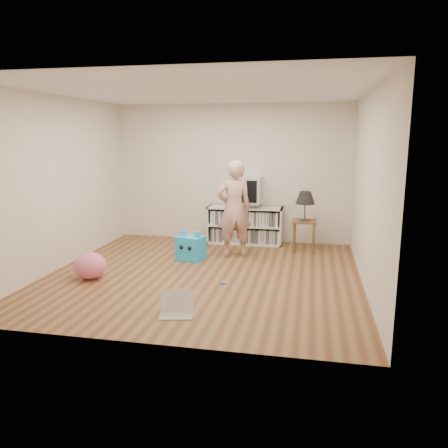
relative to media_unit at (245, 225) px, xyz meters
name	(u,v)px	position (x,y,z in m)	size (l,w,h in m)	color
ground	(204,274)	(-0.30, -2.04, -0.35)	(4.50, 4.50, 0.00)	brown
walls	(203,186)	(-0.30, -2.04, 0.95)	(4.52, 4.52, 2.60)	silver
ceiling	(202,91)	(-0.30, -2.04, 2.25)	(4.50, 4.50, 0.01)	white
media_unit	(245,225)	(0.00, 0.00, 0.00)	(1.40, 0.45, 0.70)	white
dvd_deck	(245,205)	(0.00, -0.02, 0.39)	(0.45, 0.35, 0.07)	gray
crt_tv	(245,190)	(0.00, -0.02, 0.67)	(0.60, 0.53, 0.50)	#B5B5BB
side_table	(304,228)	(1.11, -0.39, 0.07)	(0.42, 0.42, 0.55)	brown
table_lamp	(305,198)	(1.11, -0.39, 0.59)	(0.34, 0.34, 0.52)	#333333
person	(234,209)	(-0.04, -0.96, 0.46)	(0.59, 0.39, 1.62)	#D6A392
laptop	(177,308)	(-0.25, -3.52, -0.28)	(0.43, 0.37, 0.26)	silver
playing_cards	(224,283)	(0.07, -2.39, -0.34)	(0.07, 0.09, 0.02)	#4A6CC6
plush_blue	(191,248)	(-0.70, -1.33, -0.15)	(0.49, 0.43, 0.48)	#1CA4E8
plush_pink	(90,266)	(-1.84, -2.55, -0.16)	(0.45, 0.45, 0.38)	#E16684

